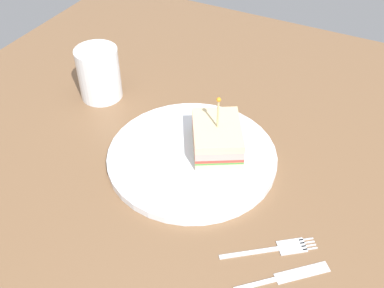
{
  "coord_description": "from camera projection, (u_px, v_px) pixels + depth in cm",
  "views": [
    {
      "loc": [
        45.68,
        23.34,
        48.83
      ],
      "look_at": [
        0.0,
        0.0,
        3.2
      ],
      "focal_mm": 42.3,
      "sensor_mm": 36.0,
      "label": 1
    }
  ],
  "objects": [
    {
      "name": "ground_plane",
      "position": [
        192.0,
        164.0,
        0.71
      ],
      "size": [
        103.46,
        103.46,
        2.0
      ],
      "primitive_type": "cube",
      "color": "brown"
    },
    {
      "name": "plate",
      "position": [
        192.0,
        156.0,
        0.7
      ],
      "size": [
        26.32,
        26.32,
        1.2
      ],
      "primitive_type": "cylinder",
      "color": "white",
      "rests_on": "ground_plane"
    },
    {
      "name": "sandwich_half_center",
      "position": [
        217.0,
        138.0,
        0.69
      ],
      "size": [
        12.09,
        11.13,
        9.76
      ],
      "color": "beige",
      "rests_on": "plate"
    },
    {
      "name": "drink_glass",
      "position": [
        99.0,
        76.0,
        0.81
      ],
      "size": [
        7.53,
        7.53,
        9.51
      ],
      "color": "silver",
      "rests_on": "ground_plane"
    },
    {
      "name": "fork",
      "position": [
        279.0,
        248.0,
        0.58
      ],
      "size": [
        8.61,
        10.93,
        0.35
      ],
      "color": "silver",
      "rests_on": "ground_plane"
    },
    {
      "name": "knife",
      "position": [
        288.0,
        276.0,
        0.55
      ],
      "size": [
        9.12,
        9.85,
        0.35
      ],
      "color": "silver",
      "rests_on": "ground_plane"
    }
  ]
}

